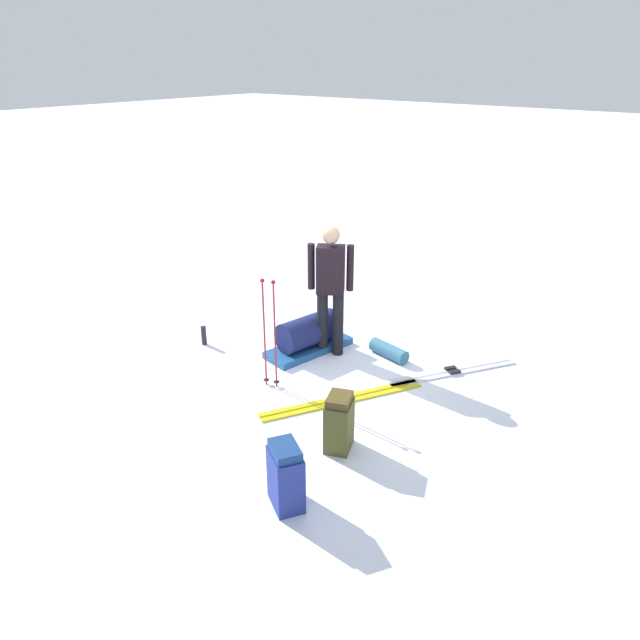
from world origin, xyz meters
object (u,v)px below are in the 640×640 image
ski_pair_near (452,372)px  ski_pair_far (343,400)px  skier_standing (330,284)px  backpack_bright (286,476)px  ski_poles_planted_near (269,329)px  gear_sled (309,335)px  backpack_large_dark (339,423)px  sleeping_mat_rolled (389,351)px  thermos_bottle (204,335)px

ski_pair_near → ski_pair_far: size_ratio=0.87×
skier_standing → backpack_bright: skier_standing is taller
ski_pair_near → backpack_bright: backpack_bright is taller
ski_poles_planted_near → gear_sled: ski_poles_planted_near is taller
ski_pair_near → backpack_large_dark: size_ratio=2.63×
ski_pair_near → ski_poles_planted_near: size_ratio=1.17×
backpack_bright → ski_poles_planted_near: bearing=-43.8°
backpack_large_dark → ski_poles_planted_near: (1.35, -0.48, 0.45)m
ski_pair_near → backpack_large_dark: 2.11m
backpack_large_dark → sleeping_mat_rolled: 2.06m
gear_sled → ski_pair_near: bearing=-159.9°
skier_standing → thermos_bottle: bearing=29.6°
ski_pair_near → thermos_bottle: size_ratio=5.99×
backpack_large_dark → gear_sled: size_ratio=0.48×
ski_pair_far → gear_sled: size_ratio=1.44×
ski_pair_far → gear_sled: 1.31m
backpack_bright → thermos_bottle: bearing=-29.6°
ski_pair_near → sleeping_mat_rolled: bearing=9.4°
gear_sled → thermos_bottle: 1.42m
gear_sled → sleeping_mat_rolled: bearing=-151.4°
skier_standing → gear_sled: size_ratio=1.37×
thermos_bottle → ski_pair_far: bearing=-179.9°
skier_standing → ski_pair_near: skier_standing is taller
skier_standing → sleeping_mat_rolled: skier_standing is taller
sleeping_mat_rolled → backpack_bright: bearing=105.2°
ski_poles_planted_near → sleeping_mat_rolled: bearing=-115.5°
backpack_bright → sleeping_mat_rolled: (0.78, -2.88, -0.21)m
skier_standing → ski_pair_near: (-1.49, -0.52, -0.94)m
ski_pair_far → backpack_large_dark: bearing=123.7°
skier_standing → backpack_large_dark: bearing=129.9°
skier_standing → ski_poles_planted_near: (0.04, 1.08, -0.22)m
ski_pair_near → sleeping_mat_rolled: (0.83, 0.14, 0.08)m
ski_pair_near → backpack_large_dark: (0.18, 2.08, 0.28)m
gear_sled → thermos_bottle: gear_sled is taller
skier_standing → ski_poles_planted_near: size_ratio=1.28×
ski_poles_planted_near → thermos_bottle: 1.58m
ski_pair_far → backpack_large_dark: size_ratio=3.02×
ski_pair_near → ski_pair_far: same height
ski_poles_planted_near → sleeping_mat_rolled: 1.74m
ski_poles_planted_near → thermos_bottle: ski_poles_planted_near is taller
ski_poles_planted_near → sleeping_mat_rolled: ski_poles_planted_near is taller
skier_standing → sleeping_mat_rolled: bearing=-150.2°
skier_standing → ski_pair_far: (-0.82, 0.84, -0.94)m
ski_pair_near → thermos_bottle: thermos_bottle is taller
thermos_bottle → backpack_large_dark: bearing=165.4°
ski_pair_far → ski_poles_planted_near: 1.15m
sleeping_mat_rolled → thermos_bottle: size_ratio=2.12×
backpack_bright → ski_poles_planted_near: ski_poles_planted_near is taller
ski_pair_far → thermos_bottle: thermos_bottle is taller
backpack_large_dark → ski_poles_planted_near: 1.50m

